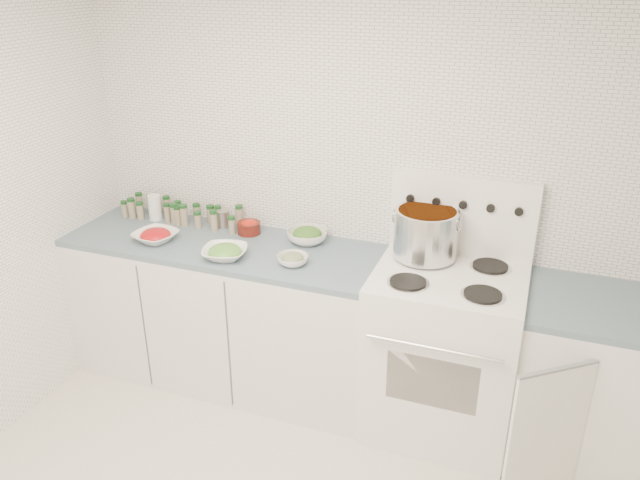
{
  "coord_description": "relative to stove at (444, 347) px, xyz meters",
  "views": [
    {
      "loc": [
        0.83,
        -1.67,
        2.37
      ],
      "look_at": [
        -0.21,
        1.14,
        1.04
      ],
      "focal_mm": 35.0,
      "sensor_mm": 36.0,
      "label": 1
    }
  ],
  "objects": [
    {
      "name": "bowl_snowpea",
      "position": [
        -1.19,
        -0.16,
        0.44
      ],
      "size": [
        0.29,
        0.29,
        0.08
      ],
      "color": "white",
      "rests_on": "counter_left"
    },
    {
      "name": "counter_left",
      "position": [
        -1.3,
        0.0,
        -0.05
      ],
      "size": [
        1.85,
        0.62,
        0.9
      ],
      "color": "white",
      "rests_on": "ground"
    },
    {
      "name": "stock_pot",
      "position": [
        -0.17,
        0.15,
        0.59
      ],
      "size": [
        0.36,
        0.33,
        0.26
      ],
      "rotation": [
        0.0,
        0.0,
        -0.18
      ],
      "color": "silver",
      "rests_on": "stove"
    },
    {
      "name": "bowl_broccoli",
      "position": [
        -0.85,
        0.18,
        0.45
      ],
      "size": [
        0.27,
        0.27,
        0.09
      ],
      "color": "white",
      "rests_on": "counter_left"
    },
    {
      "name": "stove",
      "position": [
        0.0,
        0.0,
        0.0
      ],
      "size": [
        0.76,
        0.7,
        1.36
      ],
      "color": "white",
      "rests_on": "ground"
    },
    {
      "name": "counter_right",
      "position": [
        0.82,
        -0.0,
        -0.05
      ],
      "size": [
        0.89,
        0.87,
        0.9
      ],
      "color": "white",
      "rests_on": "ground"
    },
    {
      "name": "room_walls",
      "position": [
        -0.48,
        -1.19,
        1.06
      ],
      "size": [
        3.54,
        3.04,
        2.52
      ],
      "color": "white",
      "rests_on": "ground"
    },
    {
      "name": "bowl_tomato",
      "position": [
        -1.68,
        -0.11,
        0.44
      ],
      "size": [
        0.28,
        0.28,
        0.08
      ],
      "color": "white",
      "rests_on": "counter_left"
    },
    {
      "name": "tin_can",
      "position": [
        -1.41,
        0.22,
        0.46
      ],
      "size": [
        0.08,
        0.08,
        0.1
      ],
      "primitive_type": "cylinder",
      "rotation": [
        0.0,
        0.0,
        -0.02
      ],
      "color": "gray",
      "rests_on": "counter_left"
    },
    {
      "name": "bowl_zucchini",
      "position": [
        -0.82,
        -0.11,
        0.43
      ],
      "size": [
        0.22,
        0.22,
        0.07
      ],
      "color": "white",
      "rests_on": "counter_left"
    },
    {
      "name": "bowl_pepper",
      "position": [
        -1.22,
        0.19,
        0.44
      ],
      "size": [
        0.14,
        0.14,
        0.08
      ],
      "color": "#4E130D",
      "rests_on": "counter_left"
    },
    {
      "name": "spice_cluster",
      "position": [
        -1.7,
        0.2,
        0.47
      ],
      "size": [
        0.8,
        0.16,
        0.14
      ],
      "color": "gray",
      "rests_on": "counter_left"
    },
    {
      "name": "salt_canister",
      "position": [
        -1.87,
        0.19,
        0.48
      ],
      "size": [
        0.09,
        0.09,
        0.16
      ],
      "primitive_type": "cylinder",
      "rotation": [
        0.0,
        0.0,
        0.16
      ],
      "color": "white",
      "rests_on": "counter_left"
    }
  ]
}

